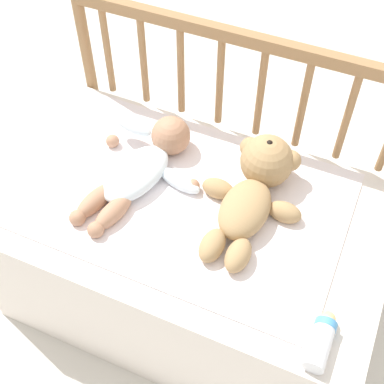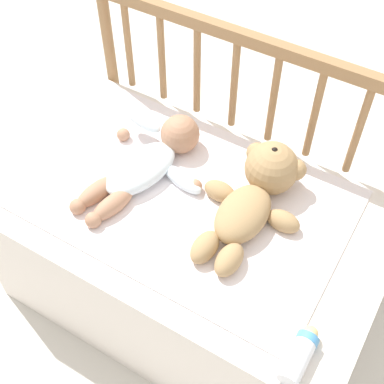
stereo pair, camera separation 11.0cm
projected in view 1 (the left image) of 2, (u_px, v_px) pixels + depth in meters
ground_plane at (191, 292)px, 1.81m from camera, size 12.00×12.00×0.00m
crib_mattress at (191, 255)px, 1.63m from camera, size 1.07×0.65×0.47m
crib_rail at (239, 103)px, 1.58m from camera, size 1.07×0.04×0.80m
blanket at (185, 198)px, 1.47m from camera, size 0.87×0.57×0.01m
teddy_bear at (255, 186)px, 1.42m from camera, size 0.28×0.41×0.15m
baby at (143, 166)px, 1.49m from camera, size 0.34×0.44×0.11m
baby_bottle at (321, 340)px, 1.18m from camera, size 0.05×0.14×0.05m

